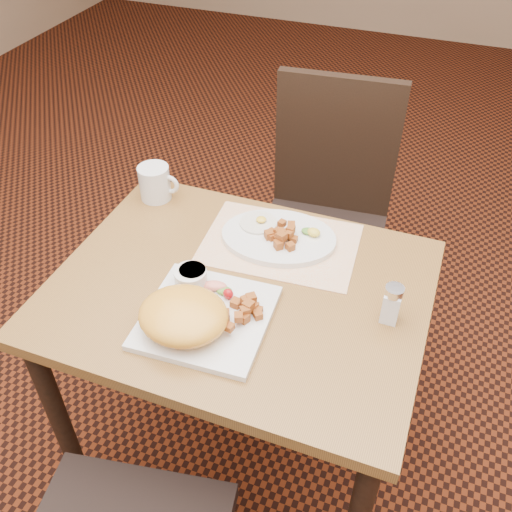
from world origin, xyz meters
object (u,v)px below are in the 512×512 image
object	(u,v)px
chair_far	(326,207)
salt_shaker	(392,303)
plate_square	(207,317)
coffee_mug	(155,183)
plate_oval	(279,237)
table	(240,317)

from	to	relation	value
chair_far	salt_shaker	bearing A→B (deg)	110.36
chair_far	plate_square	world-z (taller)	chair_far
coffee_mug	chair_far	bearing A→B (deg)	44.92
plate_square	coffee_mug	world-z (taller)	coffee_mug
salt_shaker	plate_square	bearing A→B (deg)	-159.19
plate_square	coffee_mug	bearing A→B (deg)	130.66
coffee_mug	plate_oval	bearing A→B (deg)	-9.10
salt_shaker	table	bearing A→B (deg)	-177.00
chair_far	coffee_mug	bearing A→B (deg)	40.04
table	plate_oval	xyz separation A→B (m)	(0.03, 0.20, 0.12)
coffee_mug	plate_square	bearing A→B (deg)	-49.34
chair_far	plate_oval	bearing A→B (deg)	83.01
table	coffee_mug	world-z (taller)	coffee_mug
plate_oval	salt_shaker	world-z (taller)	salt_shaker
chair_far	plate_oval	distance (m)	0.53
chair_far	coffee_mug	size ratio (longest dim) A/B	8.10
table	coffee_mug	distance (m)	0.48
plate_square	plate_oval	size ratio (longest dim) A/B	0.92
table	chair_far	distance (m)	0.69
chair_far	plate_oval	size ratio (longest dim) A/B	3.19
chair_far	plate_square	xyz separation A→B (m)	(-0.08, -0.80, 0.22)
chair_far	salt_shaker	size ratio (longest dim) A/B	9.70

